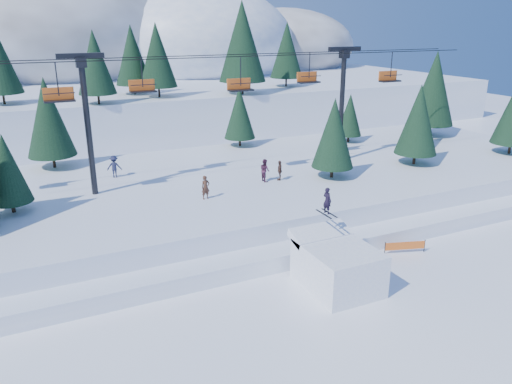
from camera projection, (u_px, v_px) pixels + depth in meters
name	position (u px, v px, depth m)	size (l,w,h in m)	color
ground	(324.00, 313.00, 26.75)	(160.00, 160.00, 0.00)	white
mid_shelf	(208.00, 193.00, 41.75)	(70.00, 22.00, 2.50)	white
berm	(260.00, 246.00, 33.42)	(70.00, 6.00, 1.10)	white
mountain_ridge	(66.00, 54.00, 84.33)	(119.00, 60.79, 26.46)	white
jump_kicker	(337.00, 265.00, 29.07)	(3.76, 5.13, 5.68)	white
chairlift	(220.00, 95.00, 39.69)	(46.00, 3.21, 10.28)	black
conifer_stand	(210.00, 123.00, 40.84)	(64.40, 17.87, 9.84)	black
distant_skiers	(204.00, 168.00, 41.07)	(32.70, 9.10, 1.85)	#482F26
banner_near	(405.00, 246.00, 33.52)	(2.73, 0.89, 0.90)	black
banner_far	(379.00, 233.00, 35.58)	(2.76, 0.79, 0.90)	black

